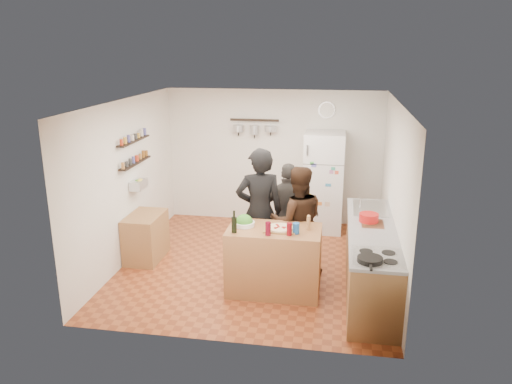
% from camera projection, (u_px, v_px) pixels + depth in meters
% --- Properties ---
extents(room_shell, '(4.20, 4.20, 4.20)m').
position_uv_depth(room_shell, '(259.00, 181.00, 7.72)').
color(room_shell, brown).
rests_on(room_shell, ground).
extents(prep_island, '(1.25, 0.72, 0.91)m').
position_uv_depth(prep_island, '(274.00, 260.00, 6.78)').
color(prep_island, '#975D37').
rests_on(prep_island, floor).
extents(pizza_board, '(0.42, 0.34, 0.02)m').
position_uv_depth(pizza_board, '(280.00, 229.00, 6.62)').
color(pizza_board, brown).
rests_on(pizza_board, prep_island).
extents(pizza, '(0.34, 0.34, 0.02)m').
position_uv_depth(pizza, '(280.00, 228.00, 6.62)').
color(pizza, beige).
rests_on(pizza, pizza_board).
extents(salad_bowl, '(0.29, 0.29, 0.06)m').
position_uv_depth(salad_bowl, '(244.00, 224.00, 6.76)').
color(salad_bowl, silver).
rests_on(salad_bowl, prep_island).
extents(wine_bottle, '(0.07, 0.07, 0.21)m').
position_uv_depth(wine_bottle, '(234.00, 225.00, 6.50)').
color(wine_bottle, black).
rests_on(wine_bottle, prep_island).
extents(wine_glass_near, '(0.07, 0.07, 0.18)m').
position_uv_depth(wine_glass_near, '(268.00, 229.00, 6.41)').
color(wine_glass_near, '#520716').
rests_on(wine_glass_near, prep_island).
extents(wine_glass_far, '(0.07, 0.07, 0.17)m').
position_uv_depth(wine_glass_far, '(289.00, 229.00, 6.41)').
color(wine_glass_far, '#5D080F').
rests_on(wine_glass_far, prep_island).
extents(pepper_mill, '(0.05, 0.05, 0.16)m').
position_uv_depth(pepper_mill, '(308.00, 224.00, 6.61)').
color(pepper_mill, '#A57445').
rests_on(pepper_mill, prep_island).
extents(salt_canister, '(0.09, 0.09, 0.14)m').
position_uv_depth(salt_canister, '(296.00, 228.00, 6.47)').
color(salt_canister, '#1A4E93').
rests_on(salt_canister, prep_island).
extents(person_left, '(0.79, 0.62, 1.89)m').
position_uv_depth(person_left, '(259.00, 212.00, 7.23)').
color(person_left, black).
rests_on(person_left, floor).
extents(person_center, '(0.92, 0.79, 1.64)m').
position_uv_depth(person_center, '(297.00, 222.00, 7.18)').
color(person_center, black).
rests_on(person_center, floor).
extents(person_back, '(0.94, 0.45, 1.56)m').
position_uv_depth(person_back, '(289.00, 213.00, 7.70)').
color(person_back, '#2C2927').
rests_on(person_back, floor).
extents(counter_run, '(0.63, 2.63, 0.90)m').
position_uv_depth(counter_run, '(371.00, 260.00, 6.79)').
color(counter_run, '#9E7042').
rests_on(counter_run, floor).
extents(stove_top, '(0.60, 0.62, 0.02)m').
position_uv_depth(stove_top, '(378.00, 258.00, 5.76)').
color(stove_top, white).
rests_on(stove_top, counter_run).
extents(skillet, '(0.29, 0.29, 0.06)m').
position_uv_depth(skillet, '(370.00, 260.00, 5.61)').
color(skillet, black).
rests_on(skillet, stove_top).
extents(sink, '(0.50, 0.80, 0.03)m').
position_uv_depth(sink, '(370.00, 209.00, 7.46)').
color(sink, silver).
rests_on(sink, counter_run).
extents(cutting_board, '(0.30, 0.40, 0.02)m').
position_uv_depth(cutting_board, '(373.00, 224.00, 6.83)').
color(cutting_board, brown).
rests_on(cutting_board, counter_run).
extents(red_bowl, '(0.27, 0.27, 0.11)m').
position_uv_depth(red_bowl, '(369.00, 218.00, 6.89)').
color(red_bowl, red).
rests_on(red_bowl, counter_run).
extents(fridge, '(0.70, 0.68, 1.80)m').
position_uv_depth(fridge, '(323.00, 182.00, 8.95)').
color(fridge, white).
rests_on(fridge, floor).
extents(wall_clock, '(0.30, 0.03, 0.30)m').
position_uv_depth(wall_clock, '(327.00, 110.00, 8.91)').
color(wall_clock, silver).
rests_on(wall_clock, back_wall).
extents(spice_shelf_lower, '(0.12, 1.00, 0.02)m').
position_uv_depth(spice_shelf_lower, '(135.00, 163.00, 7.78)').
color(spice_shelf_lower, black).
rests_on(spice_shelf_lower, left_wall).
extents(spice_shelf_upper, '(0.12, 1.00, 0.02)m').
position_uv_depth(spice_shelf_upper, '(134.00, 141.00, 7.68)').
color(spice_shelf_upper, black).
rests_on(spice_shelf_upper, left_wall).
extents(produce_basket, '(0.18, 0.35, 0.14)m').
position_uv_depth(produce_basket, '(139.00, 185.00, 7.87)').
color(produce_basket, silver).
rests_on(produce_basket, left_wall).
extents(side_table, '(0.50, 0.80, 0.73)m').
position_uv_depth(side_table, '(146.00, 237.00, 7.85)').
color(side_table, '#AB7447').
rests_on(side_table, floor).
extents(pot_rack, '(0.90, 0.04, 0.04)m').
position_uv_depth(pot_rack, '(254.00, 120.00, 9.10)').
color(pot_rack, black).
rests_on(pot_rack, back_wall).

